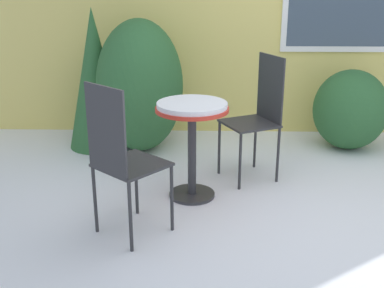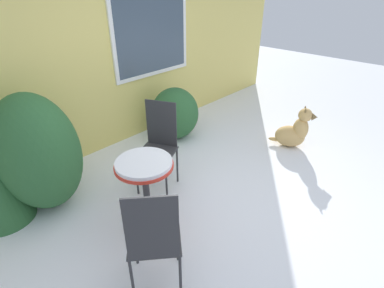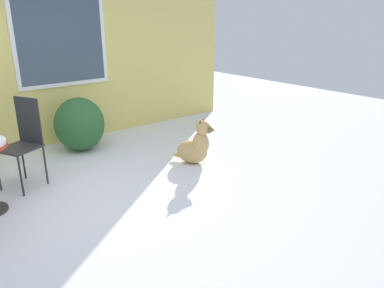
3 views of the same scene
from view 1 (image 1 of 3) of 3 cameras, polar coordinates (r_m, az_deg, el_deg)
name	(u,v)px [view 1 (image 1 of 3)]	position (r m, az deg, el deg)	size (l,w,h in m)	color
ground_plane	(308,222)	(3.67, 13.58, -9.00)	(16.00, 16.00, 0.00)	white
house_wall	(282,10)	(5.42, 10.61, 15.29)	(8.00, 0.10, 2.66)	#E5D16B
shrub_left	(140,86)	(4.88, -6.17, 6.86)	(0.86, 1.09, 1.32)	#2D6033
shrub_middle	(350,110)	(5.19, 18.25, 3.89)	(0.75, 0.74, 0.82)	#2D6033
evergreen_bush	(96,79)	(5.02, -11.36, 7.53)	(0.61, 0.61, 1.42)	#2D6033
patio_table	(192,124)	(3.75, 0.00, 2.40)	(0.57, 0.57, 0.79)	#2D2D30
patio_chair_near_table	(258,113)	(4.19, 7.85, 3.70)	(0.55, 0.55, 1.08)	#2D2D30
patio_chair_far_side	(121,156)	(3.19, -8.37, -1.41)	(0.58, 0.58, 1.08)	#2D2D30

